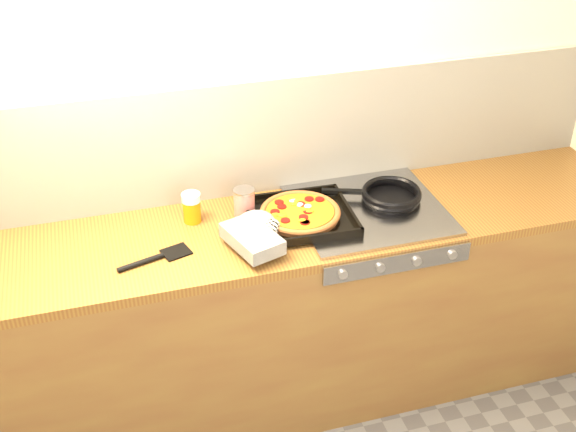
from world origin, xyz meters
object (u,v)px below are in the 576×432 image
object	(u,v)px
frying_pan	(390,195)
juice_glass	(192,207)
pizza_on_tray	(286,219)
tomato_can	(244,203)

from	to	relation	value
frying_pan	juice_glass	distance (m)	0.82
pizza_on_tray	juice_glass	world-z (taller)	juice_glass
pizza_on_tray	tomato_can	world-z (taller)	tomato_can
pizza_on_tray	tomato_can	xyz separation A→B (m)	(-0.14, 0.14, 0.02)
juice_glass	pizza_on_tray	bearing A→B (deg)	-25.18
tomato_can	juice_glass	bearing A→B (deg)	174.78
frying_pan	tomato_can	bearing A→B (deg)	173.23
frying_pan	tomato_can	size ratio (longest dim) A/B	3.59
pizza_on_tray	frying_pan	size ratio (longest dim) A/B	1.26
pizza_on_tray	frying_pan	xyz separation A→B (m)	(0.47, 0.07, -0.01)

